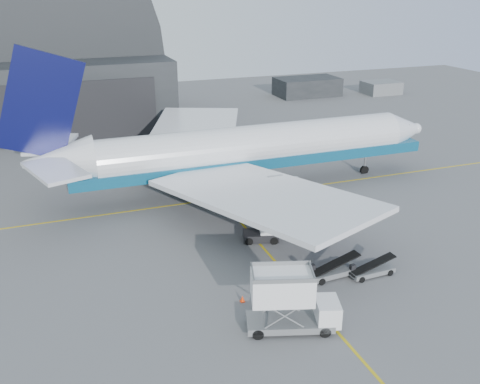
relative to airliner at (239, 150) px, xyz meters
name	(u,v)px	position (x,y,z in m)	size (l,w,h in m)	color
ground	(292,280)	(-3.08, -21.86, -5.23)	(200.00, 200.00, 0.00)	#565659
taxi_lines	(241,223)	(-3.08, -9.19, -5.22)	(80.00, 42.12, 0.02)	gold
hangar	(18,72)	(-25.08, 43.09, 4.31)	(50.00, 28.30, 28.00)	black
distant_bldg_a	(307,95)	(34.92, 50.14, -5.23)	(14.00, 8.00, 4.00)	black
distant_bldg_b	(380,94)	(51.92, 46.14, -5.23)	(8.00, 6.00, 2.80)	slate
airliner	(239,150)	(0.00, 0.00, 0.00)	(53.28, 51.67, 18.70)	white
catering_truck	(290,301)	(-6.30, -28.09, -2.85)	(7.30, 4.45, 4.71)	slate
pushback_tug	(262,235)	(-2.57, -13.79, -4.61)	(3.98, 2.99, 1.64)	black
belt_loader_a	(333,271)	(0.58, -22.54, -4.65)	(5.02, 2.04, 1.89)	slate
belt_loader_b	(371,270)	(3.87, -23.53, -4.71)	(4.44, 1.71, 1.68)	slate
traffic_cone	(242,299)	(-8.28, -23.47, -4.97)	(0.38, 0.38, 0.55)	#FF3708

